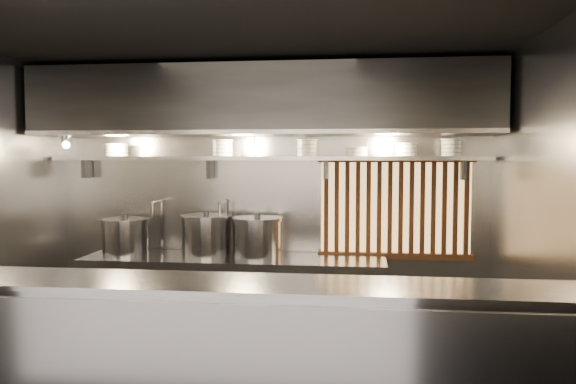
% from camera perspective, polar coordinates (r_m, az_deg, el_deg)
% --- Properties ---
extents(ceiling, '(4.50, 4.50, 0.00)m').
position_cam_1_polar(ceiling, '(4.47, -5.03, 15.25)').
color(ceiling, black).
rests_on(ceiling, wall_back).
extents(wall_back, '(4.50, 0.00, 4.50)m').
position_cam_1_polar(wall_back, '(5.88, -1.95, -1.24)').
color(wall_back, gray).
rests_on(wall_back, floor).
extents(wall_right, '(0.00, 3.00, 3.00)m').
position_cam_1_polar(wall_right, '(4.52, 24.25, -3.01)').
color(wall_right, gray).
rests_on(wall_right, floor).
extents(serving_counter, '(4.50, 0.56, 1.13)m').
position_cam_1_polar(serving_counter, '(3.69, -8.04, -17.52)').
color(serving_counter, '#98989D').
rests_on(serving_counter, floor).
extents(cooking_bench, '(3.00, 0.70, 0.90)m').
position_cam_1_polar(cooking_bench, '(5.73, -5.53, -11.02)').
color(cooking_bench, '#98989D').
rests_on(cooking_bench, floor).
extents(bowl_shelf, '(4.40, 0.34, 0.04)m').
position_cam_1_polar(bowl_shelf, '(5.68, -2.24, 3.44)').
color(bowl_shelf, '#98989D').
rests_on(bowl_shelf, wall_back).
extents(exhaust_hood, '(4.40, 0.81, 0.65)m').
position_cam_1_polar(exhaust_hood, '(5.49, -2.62, 9.13)').
color(exhaust_hood, '#2D2D30').
rests_on(exhaust_hood, ceiling).
extents(wood_screen, '(1.56, 0.09, 1.04)m').
position_cam_1_polar(wood_screen, '(5.78, 10.83, -1.58)').
color(wood_screen, '#FFC672').
rests_on(wood_screen, wall_back).
extents(faucet_left, '(0.04, 0.30, 0.50)m').
position_cam_1_polar(faucet_left, '(6.04, -13.00, -2.09)').
color(faucet_left, silver).
rests_on(faucet_left, wall_back).
extents(faucet_right, '(0.04, 0.30, 0.50)m').
position_cam_1_polar(faucet_right, '(5.84, -6.52, -2.21)').
color(faucet_right, silver).
rests_on(faucet_right, wall_back).
extents(heat_lamp, '(0.25, 0.35, 0.20)m').
position_cam_1_polar(heat_lamp, '(5.85, -21.77, 5.03)').
color(heat_lamp, '#98989D').
rests_on(heat_lamp, exhaust_hood).
extents(pendant_bulb, '(0.09, 0.09, 0.19)m').
position_cam_1_polar(pendant_bulb, '(5.58, -3.45, 4.27)').
color(pendant_bulb, '#2D2D30').
rests_on(pendant_bulb, exhaust_hood).
extents(stock_pot_left, '(0.56, 0.56, 0.41)m').
position_cam_1_polar(stock_pot_left, '(5.94, -16.18, -4.37)').
color(stock_pot_left, '#98989D').
rests_on(stock_pot_left, cooking_bench).
extents(stock_pot_mid, '(0.63, 0.63, 0.45)m').
position_cam_1_polar(stock_pot_mid, '(5.69, -8.28, -4.38)').
color(stock_pot_mid, '#98989D').
rests_on(stock_pot_mid, cooking_bench).
extents(stock_pot_right, '(0.67, 0.67, 0.44)m').
position_cam_1_polar(stock_pot_right, '(5.56, -3.13, -4.62)').
color(stock_pot_right, '#98989D').
rests_on(stock_pot_right, cooking_bench).
extents(bowl_stack_0, '(0.24, 0.24, 0.13)m').
position_cam_1_polar(bowl_stack_0, '(6.13, -16.98, 4.10)').
color(bowl_stack_0, silver).
rests_on(bowl_stack_0, bowl_shelf).
extents(bowl_stack_1, '(0.22, 0.22, 0.17)m').
position_cam_1_polar(bowl_stack_1, '(5.77, -6.65, 4.46)').
color(bowl_stack_1, silver).
rests_on(bowl_stack_1, bowl_shelf).
extents(bowl_stack_2, '(0.21, 0.21, 0.17)m').
position_cam_1_polar(bowl_stack_2, '(5.63, 1.94, 4.51)').
color(bowl_stack_2, silver).
rests_on(bowl_stack_2, bowl_shelf).
extents(bowl_stack_3, '(0.22, 0.22, 0.09)m').
position_cam_1_polar(bowl_stack_3, '(5.61, 7.05, 4.10)').
color(bowl_stack_3, silver).
rests_on(bowl_stack_3, bowl_shelf).
extents(bowl_stack_4, '(0.23, 0.23, 0.13)m').
position_cam_1_polar(bowl_stack_4, '(5.63, 11.88, 4.24)').
color(bowl_stack_4, silver).
rests_on(bowl_stack_4, bowl_shelf).
extents(bowl_stack_5, '(0.22, 0.22, 0.17)m').
position_cam_1_polar(bowl_stack_5, '(5.69, 16.31, 4.36)').
color(bowl_stack_5, silver).
rests_on(bowl_stack_5, bowl_shelf).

